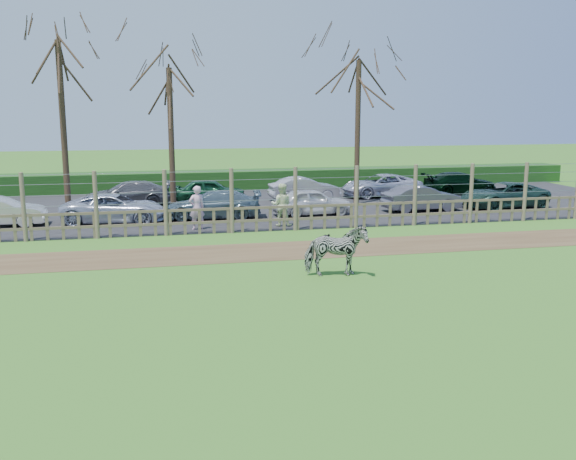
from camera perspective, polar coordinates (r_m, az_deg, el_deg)
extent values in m
plane|color=#519F36|center=(17.15, -1.48, -5.28)|extent=(120.00, 120.00, 0.00)
cube|color=brown|center=(21.45, -3.76, -2.00)|extent=(34.00, 2.80, 0.01)
cube|color=#232326|center=(31.20, -6.53, 2.02)|extent=(44.00, 13.00, 0.04)
cube|color=#1E4716|center=(38.04, -7.64, 4.38)|extent=(46.00, 2.00, 1.10)
cube|color=brown|center=(24.76, -4.99, 0.77)|extent=(30.00, 0.06, 0.10)
cube|color=brown|center=(24.68, -5.01, 1.91)|extent=(30.00, 0.06, 0.10)
cylinder|color=brown|center=(24.83, -22.46, 1.88)|extent=(0.16, 0.16, 2.50)
cylinder|color=brown|center=(24.51, -16.70, 2.14)|extent=(0.16, 0.16, 2.50)
cylinder|color=brown|center=(24.44, -10.85, 2.38)|extent=(0.16, 0.16, 2.50)
cylinder|color=brown|center=(24.63, -5.02, 2.60)|extent=(0.16, 0.16, 2.50)
cylinder|color=brown|center=(25.07, 0.66, 2.78)|extent=(0.16, 0.16, 2.50)
cylinder|color=brown|center=(25.74, 6.10, 2.93)|extent=(0.16, 0.16, 2.50)
cylinder|color=brown|center=(26.63, 11.21, 3.05)|extent=(0.16, 0.16, 2.50)
cylinder|color=brown|center=(27.72, 15.97, 3.14)|extent=(0.16, 0.16, 2.50)
cylinder|color=brown|center=(28.99, 20.33, 3.20)|extent=(0.16, 0.16, 2.50)
cylinder|color=gray|center=(24.63, -5.02, 2.60)|extent=(30.00, 0.02, 0.02)
cylinder|color=gray|center=(24.58, -5.04, 3.52)|extent=(30.00, 0.02, 0.02)
cylinder|color=gray|center=(24.53, -5.05, 4.45)|extent=(30.00, 0.02, 0.02)
cylinder|color=gray|center=(24.49, -5.07, 5.26)|extent=(30.00, 0.02, 0.02)
cylinder|color=#3D2B1E|center=(28.90, -19.32, 8.23)|extent=(0.26, 0.26, 7.50)
cylinder|color=#3D2B1E|center=(29.74, -10.33, 7.75)|extent=(0.26, 0.26, 6.50)
cylinder|color=#3D2B1E|center=(31.85, 6.20, 8.50)|extent=(0.26, 0.26, 7.00)
imported|color=gray|center=(18.32, 4.28, -1.86)|extent=(1.84, 0.99, 1.49)
imported|color=#F0B6D6|center=(25.38, -8.11, 1.98)|extent=(0.72, 0.57, 1.72)
imported|color=beige|center=(25.86, -0.59, 2.25)|extent=(1.00, 0.87, 1.72)
sphere|color=black|center=(23.46, 3.37, -0.65)|extent=(0.20, 0.20, 0.20)
sphere|color=black|center=(23.47, 3.65, -0.47)|extent=(0.10, 0.10, 0.10)
imported|color=#AEB4C9|center=(27.59, -15.13, 1.86)|extent=(4.52, 2.49, 1.20)
imported|color=slate|center=(27.84, -6.69, 2.25)|extent=(4.29, 2.13, 1.20)
imported|color=silver|center=(28.58, 2.17, 2.53)|extent=(3.62, 1.68, 1.20)
imported|color=#575563|center=(30.33, 11.77, 2.80)|extent=(3.74, 1.57, 1.20)
imported|color=#224136|center=(32.44, 18.63, 2.97)|extent=(4.54, 2.55, 1.20)
imported|color=#5A585D|center=(32.13, -14.07, 3.14)|extent=(4.18, 1.81, 1.20)
imported|color=#174A2B|center=(32.57, -6.91, 3.49)|extent=(3.64, 1.73, 1.20)
imported|color=#B8B1B8|center=(33.11, 1.47, 3.68)|extent=(3.70, 1.46, 1.20)
imported|color=#B2B1C6|center=(34.94, 8.28, 3.95)|extent=(4.46, 2.32, 1.20)
imported|color=black|center=(36.94, 15.04, 4.06)|extent=(4.20, 1.85, 1.20)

